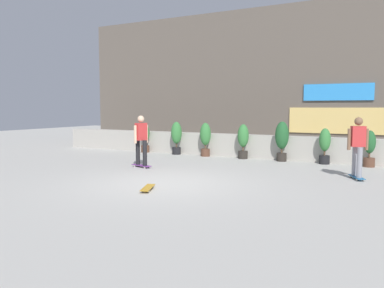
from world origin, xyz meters
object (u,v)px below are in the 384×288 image
at_px(potted_plant_3, 243,139).
at_px(potted_plant_6, 370,148).
at_px(potted_plant_2, 205,137).
at_px(skateboard_near_camera, 148,188).
at_px(potted_plant_5, 325,145).
at_px(potted_plant_0, 145,137).
at_px(skater_mid_plaza, 358,145).
at_px(potted_plant_4, 282,138).
at_px(potted_plant_1, 176,136).
at_px(skater_foreground, 141,139).

relative_size(potted_plant_3, potted_plant_6, 1.09).
xyz_separation_m(potted_plant_2, potted_plant_6, (6.01, -0.00, -0.12)).
bearing_deg(potted_plant_6, skateboard_near_camera, -124.17).
bearing_deg(potted_plant_5, potted_plant_3, -180.00).
relative_size(potted_plant_0, potted_plant_5, 1.00).
bearing_deg(potted_plant_6, skater_mid_plaza, -93.21).
bearing_deg(potted_plant_4, skateboard_near_camera, -102.76).
relative_size(potted_plant_0, skateboard_near_camera, 1.52).
bearing_deg(skater_mid_plaza, potted_plant_4, 137.04).
height_order(potted_plant_4, potted_plant_6, potted_plant_4).
xyz_separation_m(potted_plant_1, potted_plant_5, (5.94, 0.00, -0.10)).
distance_m(potted_plant_1, potted_plant_2, 1.35).
relative_size(potted_plant_0, potted_plant_3, 0.94).
bearing_deg(skater_foreground, potted_plant_0, 123.19).
height_order(potted_plant_1, potted_plant_4, potted_plant_4).
bearing_deg(potted_plant_0, potted_plant_3, -0.00).
height_order(potted_plant_1, skateboard_near_camera, potted_plant_1).
distance_m(potted_plant_6, skater_foreground, 7.51).
distance_m(potted_plant_1, potted_plant_3, 2.95).
bearing_deg(potted_plant_5, potted_plant_1, -180.00).
xyz_separation_m(skater_foreground, skater_mid_plaza, (6.44, 1.02, 0.00)).
height_order(potted_plant_2, potted_plant_6, potted_plant_2).
distance_m(potted_plant_5, skater_foreground, 6.31).
xyz_separation_m(potted_plant_4, potted_plant_6, (2.92, -0.00, -0.20)).
height_order(potted_plant_1, potted_plant_3, potted_plant_1).
bearing_deg(skater_mid_plaza, skater_foreground, -170.96).
distance_m(potted_plant_2, skater_mid_plaza, 6.41).
height_order(potted_plant_6, skater_mid_plaza, skater_mid_plaza).
distance_m(potted_plant_0, potted_plant_5, 7.52).
bearing_deg(potted_plant_3, potted_plant_6, 0.00).
relative_size(potted_plant_1, skater_mid_plaza, 0.80).
xyz_separation_m(potted_plant_3, potted_plant_5, (2.99, 0.00, -0.07)).
xyz_separation_m(skater_foreground, skateboard_near_camera, (2.20, -2.85, -0.88)).
bearing_deg(potted_plant_6, potted_plant_2, 180.00).
xyz_separation_m(potted_plant_1, potted_plant_3, (2.95, 0.00, -0.03)).
relative_size(potted_plant_2, skater_foreground, 0.79).
distance_m(skater_foreground, skateboard_near_camera, 3.70).
distance_m(potted_plant_2, potted_plant_3, 1.60).
bearing_deg(skater_mid_plaza, potted_plant_3, 148.81).
relative_size(potted_plant_1, potted_plant_2, 1.01).
bearing_deg(potted_plant_3, potted_plant_1, 180.00).
bearing_deg(skateboard_near_camera, potted_plant_3, 90.29).
bearing_deg(potted_plant_3, potted_plant_2, 180.00).
relative_size(potted_plant_4, potted_plant_5, 1.17).
height_order(potted_plant_0, potted_plant_1, potted_plant_1).
relative_size(potted_plant_1, potted_plant_3, 1.03).
relative_size(potted_plant_3, skater_foreground, 0.78).
distance_m(potted_plant_0, potted_plant_2, 2.93).
relative_size(skater_foreground, skateboard_near_camera, 2.08).
xyz_separation_m(potted_plant_0, potted_plant_1, (1.58, -0.00, 0.10)).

